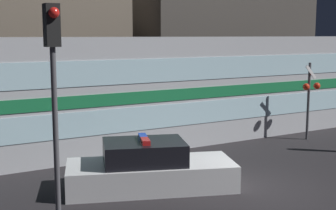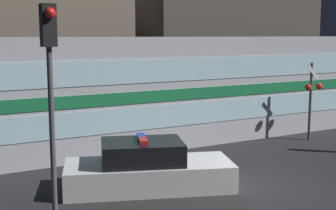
% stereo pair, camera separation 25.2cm
% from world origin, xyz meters
% --- Properties ---
extents(ground_plane, '(120.00, 120.00, 0.00)m').
position_xyz_m(ground_plane, '(0.00, 0.00, 0.00)').
color(ground_plane, '#262326').
extents(train, '(21.25, 3.20, 3.99)m').
position_xyz_m(train, '(1.52, 6.26, 1.99)').
color(train, '#B7BABF').
rests_on(train, ground_plane).
extents(police_car, '(4.75, 3.15, 1.41)m').
position_xyz_m(police_car, '(-2.37, 1.48, 0.52)').
color(police_car, silver).
rests_on(police_car, ground_plane).
extents(crossing_signal_near, '(0.84, 0.31, 3.01)m').
position_xyz_m(crossing_signal_near, '(5.74, 3.54, 1.86)').
color(crossing_signal_near, '#4C4C51').
rests_on(crossing_signal_near, ground_plane).
extents(traffic_light_corner, '(0.30, 0.46, 4.71)m').
position_xyz_m(traffic_light_corner, '(-5.09, 0.63, 3.39)').
color(traffic_light_corner, '#4C4C51').
rests_on(traffic_light_corner, ground_plane).
extents(building_left, '(6.82, 5.50, 7.86)m').
position_xyz_m(building_left, '(-1.45, 14.09, 3.93)').
color(building_left, '#726656').
rests_on(building_left, ground_plane).
extents(building_center, '(10.77, 4.07, 6.34)m').
position_xyz_m(building_center, '(8.82, 13.23, 3.17)').
color(building_center, '#47423D').
rests_on(building_center, ground_plane).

